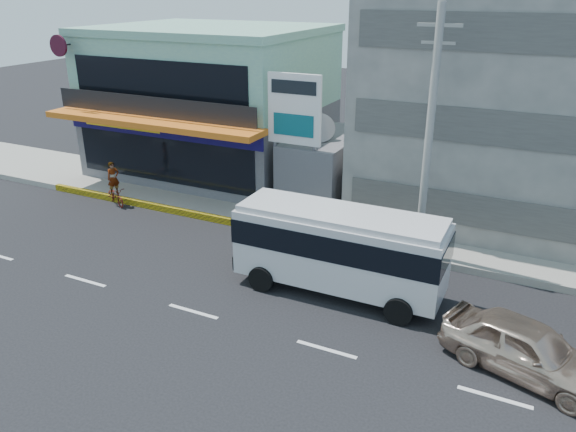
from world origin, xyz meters
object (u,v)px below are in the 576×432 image
(shop_building, at_px, (213,105))
(utility_pole_near, at_px, (429,138))
(satellite_dish, at_px, (319,139))
(motorcycle_rider, at_px, (115,191))
(billboard, at_px, (294,118))
(minibus, at_px, (340,245))
(concrete_building, at_px, (561,69))
(sedan, at_px, (527,348))

(shop_building, height_order, utility_pole_near, utility_pole_near)
(shop_building, bearing_deg, satellite_dish, -20.21)
(motorcycle_rider, bearing_deg, billboard, 14.89)
(billboard, height_order, minibus, billboard)
(billboard, distance_m, utility_pole_near, 6.75)
(concrete_building, bearing_deg, minibus, -117.66)
(billboard, relative_size, minibus, 0.91)
(utility_pole_near, xyz_separation_m, sedan, (4.58, -5.90, -4.32))
(shop_building, xyz_separation_m, concrete_building, (18.00, 1.05, 3.00))
(concrete_building, xyz_separation_m, billboard, (-10.50, -5.80, -2.07))
(billboard, relative_size, motorcycle_rider, 3.04)
(concrete_building, bearing_deg, satellite_dish, -158.20)
(concrete_building, bearing_deg, billboard, -151.08)
(satellite_dish, relative_size, utility_pole_near, 0.15)
(utility_pole_near, bearing_deg, motorcycle_rider, -177.79)
(shop_building, relative_size, sedan, 2.54)
(billboard, height_order, motorcycle_rider, billboard)
(satellite_dish, height_order, motorcycle_rider, satellite_dish)
(shop_building, distance_m, utility_pole_near, 15.50)
(satellite_dish, bearing_deg, minibus, -61.77)
(utility_pole_near, distance_m, sedan, 8.63)
(shop_building, height_order, motorcycle_rider, shop_building)
(utility_pole_near, relative_size, minibus, 1.32)
(shop_building, xyz_separation_m, billboard, (7.50, -4.75, 0.93))
(satellite_dish, height_order, sedan, satellite_dish)
(shop_building, height_order, concrete_building, concrete_building)
(satellite_dish, bearing_deg, motorcycle_rider, -156.20)
(motorcycle_rider, bearing_deg, sedan, -14.77)
(billboard, bearing_deg, concrete_building, 28.92)
(satellite_dish, height_order, minibus, satellite_dish)
(sedan, bearing_deg, billboard, 73.34)
(shop_building, distance_m, sedan, 22.58)
(concrete_building, relative_size, satellite_dish, 10.67)
(billboard, xyz_separation_m, motorcycle_rider, (-9.02, -2.40, -4.18))
(sedan, xyz_separation_m, motorcycle_rider, (-20.10, 5.30, -0.08))
(utility_pole_near, height_order, motorcycle_rider, utility_pole_near)
(concrete_building, bearing_deg, utility_pole_near, -117.76)
(concrete_building, distance_m, satellite_dish, 11.30)
(satellite_dish, bearing_deg, shop_building, 159.79)
(concrete_building, distance_m, motorcycle_rider, 22.08)
(concrete_building, bearing_deg, motorcycle_rider, -157.22)
(concrete_building, height_order, satellite_dish, concrete_building)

